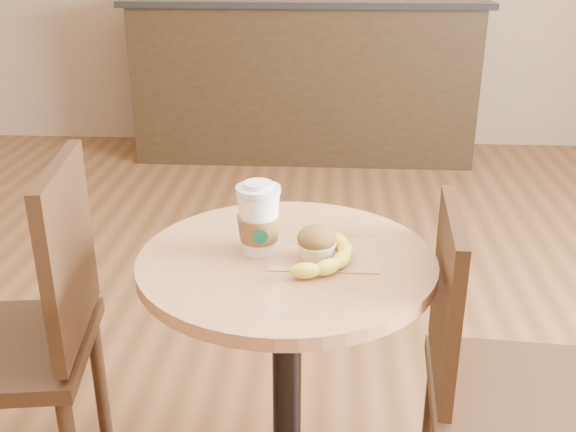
% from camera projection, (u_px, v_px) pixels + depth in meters
% --- Properties ---
extents(cafe_table, '(0.67, 0.67, 0.75)m').
position_uv_depth(cafe_table, '(287.00, 344.00, 1.58)').
color(cafe_table, black).
rests_on(cafe_table, ground).
extents(chair_left, '(0.47, 0.47, 0.94)m').
position_uv_depth(chair_left, '(29.00, 330.00, 1.65)').
color(chair_left, '#332011').
rests_on(chair_left, ground).
extents(chair_right, '(0.41, 0.41, 0.87)m').
position_uv_depth(chair_right, '(488.00, 373.00, 1.55)').
color(chair_right, '#332011').
rests_on(chair_right, ground).
extents(service_counter, '(2.30, 0.65, 1.04)m').
position_uv_depth(service_counter, '(305.00, 79.00, 4.50)').
color(service_counter, black).
rests_on(service_counter, ground).
extents(kraft_bag, '(0.24, 0.18, 0.00)m').
position_uv_depth(kraft_bag, '(323.00, 254.00, 1.50)').
color(kraft_bag, '#A57550').
rests_on(kraft_bag, cafe_table).
extents(coffee_cup, '(0.10, 0.10, 0.16)m').
position_uv_depth(coffee_cup, '(259.00, 221.00, 1.49)').
color(coffee_cup, white).
rests_on(coffee_cup, cafe_table).
extents(muffin, '(0.09, 0.09, 0.08)m').
position_uv_depth(muffin, '(316.00, 243.00, 1.46)').
color(muffin, white).
rests_on(muffin, kraft_bag).
extents(banana, '(0.21, 0.28, 0.03)m').
position_uv_depth(banana, '(326.00, 252.00, 1.47)').
color(banana, yellow).
rests_on(banana, kraft_bag).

